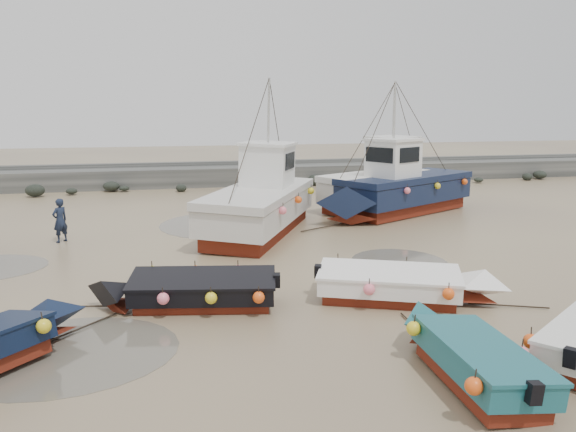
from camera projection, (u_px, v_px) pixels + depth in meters
name	position (u px, v px, depth m)	size (l,w,h in m)	color
ground	(239.00, 294.00, 15.60)	(120.00, 120.00, 0.00)	#9B8961
seawall	(195.00, 176.00, 36.56)	(60.00, 4.92, 1.50)	#63635F
puddle_a	(64.00, 353.00, 11.84)	(4.78, 4.78, 0.01)	#5D584B
puddle_b	(400.00, 262.00, 18.77)	(3.18, 3.18, 0.01)	#5D584B
puddle_d	(227.00, 224.00, 24.75)	(5.87, 5.87, 0.01)	#5D584B
dinghy_2	(468.00, 350.00, 10.67)	(1.97, 5.37, 1.43)	maroon
dinghy_4	(189.00, 287.00, 14.48)	(5.99, 2.46, 1.43)	maroon
dinghy_5	(403.00, 282.00, 14.90)	(5.81, 3.34, 1.43)	maroon
cabin_boat_1	(263.00, 200.00, 23.27)	(6.55, 10.59, 6.22)	maroon
cabin_boat_2	(397.00, 187.00, 26.78)	(9.92, 6.41, 6.22)	maroon
cabin_boat_3	(388.00, 182.00, 28.20)	(8.98, 6.06, 6.22)	maroon
person	(62.00, 242.00, 21.52)	(0.62, 0.41, 1.69)	#182136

